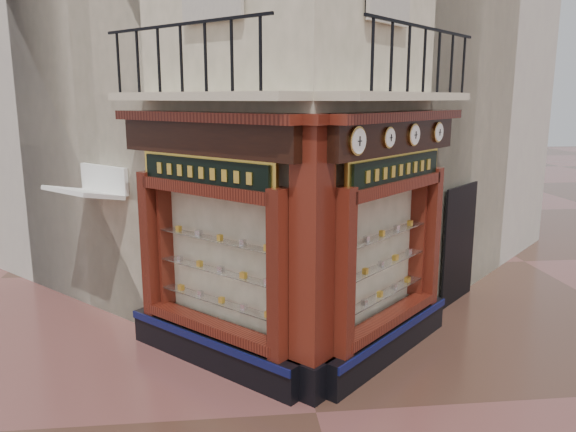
{
  "coord_description": "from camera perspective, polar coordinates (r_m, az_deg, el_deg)",
  "views": [
    {
      "loc": [
        -1.12,
        -6.8,
        4.17
      ],
      "look_at": [
        -0.17,
        2.0,
        2.31
      ],
      "focal_mm": 35.0,
      "sensor_mm": 36.0,
      "label": 1
    }
  ],
  "objects": [
    {
      "name": "ground",
      "position": [
        8.06,
        2.87,
        -19.32
      ],
      "size": [
        80.0,
        80.0,
        0.0
      ],
      "primitive_type": "plane",
      "color": "#452A20",
      "rests_on": "ground"
    },
    {
      "name": "main_building",
      "position": [
        13.14,
        -1.3,
        19.87
      ],
      "size": [
        11.31,
        11.31,
        12.0
      ],
      "primitive_type": "cube",
      "rotation": [
        0.0,
        0.0,
        0.79
      ],
      "color": "beige",
      "rests_on": "ground"
    },
    {
      "name": "neighbour_left",
      "position": [
        15.55,
        -11.63,
        16.54
      ],
      "size": [
        11.31,
        11.31,
        11.0
      ],
      "primitive_type": "cube",
      "rotation": [
        0.0,
        0.0,
        0.79
      ],
      "color": "#B3A89C",
      "rests_on": "ground"
    },
    {
      "name": "neighbour_right",
      "position": [
        15.9,
        7.22,
        16.58
      ],
      "size": [
        11.31,
        11.31,
        11.0
      ],
      "primitive_type": "cube",
      "rotation": [
        0.0,
        0.0,
        0.79
      ],
      "color": "#B3A89C",
      "rests_on": "ground"
    },
    {
      "name": "shopfront_left",
      "position": [
        8.66,
        -7.88,
        -2.92
      ],
      "size": [
        2.86,
        2.86,
        3.98
      ],
      "rotation": [
        0.0,
        0.0,
        2.36
      ],
      "color": "black",
      "rests_on": "ground"
    },
    {
      "name": "shopfront_right",
      "position": [
        9.02,
        10.3,
        -2.41
      ],
      "size": [
        2.86,
        2.86,
        3.98
      ],
      "rotation": [
        0.0,
        0.0,
        0.79
      ],
      "color": "black",
      "rests_on": "ground"
    },
    {
      "name": "corner_pilaster",
      "position": [
        7.72,
        2.44,
        -4.9
      ],
      "size": [
        0.85,
        0.85,
        3.98
      ],
      "rotation": [
        0.0,
        0.0,
        0.79
      ],
      "color": "black",
      "rests_on": "ground"
    },
    {
      "name": "balcony",
      "position": [
        8.36,
        1.55,
        12.18
      ],
      "size": [
        5.94,
        2.97,
        1.03
      ],
      "color": "beige",
      "rests_on": "ground"
    },
    {
      "name": "clock_a",
      "position": [
        7.51,
        7.08,
        7.57
      ],
      "size": [
        0.31,
        0.31,
        0.39
      ],
      "rotation": [
        0.0,
        0.0,
        0.79
      ],
      "color": "gold",
      "rests_on": "ground"
    },
    {
      "name": "clock_b",
      "position": [
        8.24,
        10.22,
        7.85
      ],
      "size": [
        0.25,
        0.25,
        0.31
      ],
      "rotation": [
        0.0,
        0.0,
        0.79
      ],
      "color": "gold",
      "rests_on": "ground"
    },
    {
      "name": "clock_c",
      "position": [
        8.93,
        12.66,
        8.05
      ],
      "size": [
        0.28,
        0.28,
        0.34
      ],
      "rotation": [
        0.0,
        0.0,
        0.79
      ],
      "color": "gold",
      "rests_on": "ground"
    },
    {
      "name": "clock_d",
      "position": [
        9.73,
        14.99,
        8.22
      ],
      "size": [
        0.27,
        0.27,
        0.34
      ],
      "rotation": [
        0.0,
        0.0,
        0.79
      ],
      "color": "gold",
      "rests_on": "ground"
    },
    {
      "name": "awning",
      "position": [
        11.44,
        -19.21,
        -10.21
      ],
      "size": [
        1.58,
        1.58,
        0.24
      ],
      "primitive_type": null,
      "rotation": [
        0.2,
        0.0,
        2.36
      ],
      "color": "white",
      "rests_on": "ground"
    },
    {
      "name": "signboard_left",
      "position": [
        8.39,
        -8.48,
        4.41
      ],
      "size": [
        2.01,
        2.01,
        0.54
      ],
      "rotation": [
        0.0,
        0.0,
        2.36
      ],
      "color": "yellow",
      "rests_on": "ground"
    },
    {
      "name": "signboard_right",
      "position": [
        8.77,
        11.02,
        4.64
      ],
      "size": [
        2.03,
        2.03,
        0.54
      ],
      "rotation": [
        0.0,
        0.0,
        0.79
      ],
      "color": "yellow",
      "rests_on": "ground"
    }
  ]
}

